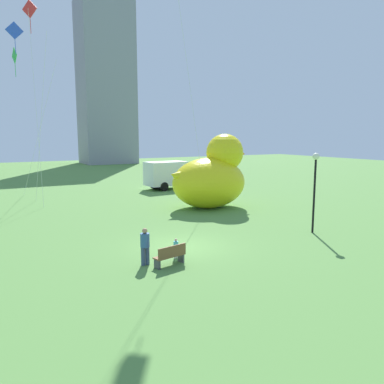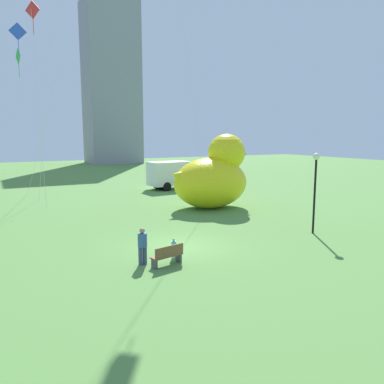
% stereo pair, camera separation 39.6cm
% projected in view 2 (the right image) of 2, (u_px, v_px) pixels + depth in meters
% --- Properties ---
extents(ground_plane, '(140.00, 140.00, 0.00)m').
position_uv_depth(ground_plane, '(181.00, 246.00, 18.94)').
color(ground_plane, '#56873F').
extents(park_bench, '(1.51, 0.74, 0.90)m').
position_uv_depth(park_bench, '(168.00, 255.00, 16.08)').
color(park_bench, brown).
rests_on(park_bench, ground).
extents(person_adult, '(0.40, 0.40, 1.62)m').
position_uv_depth(person_adult, '(142.00, 244.00, 16.16)').
color(person_adult, '#38476B').
rests_on(person_adult, ground).
extents(person_child, '(0.22, 0.22, 0.92)m').
position_uv_depth(person_child, '(174.00, 247.00, 17.07)').
color(person_child, silver).
rests_on(person_child, ground).
extents(giant_inflatable_duck, '(6.80, 4.36, 5.64)m').
position_uv_depth(giant_inflatable_duck, '(213.00, 177.00, 28.82)').
color(giant_inflatable_duck, yellow).
rests_on(giant_inflatable_duck, ground).
extents(lamppost, '(0.38, 0.38, 4.55)m').
position_uv_depth(lamppost, '(315.00, 177.00, 21.04)').
color(lamppost, black).
rests_on(lamppost, ground).
extents(box_truck, '(5.91, 2.78, 2.85)m').
position_uv_depth(box_truck, '(174.00, 175.00, 39.28)').
color(box_truck, white).
rests_on(box_truck, ground).
extents(kite_red, '(0.92, 0.96, 15.14)m').
position_uv_depth(kite_red, '(33.00, 21.00, 27.38)').
color(kite_red, silver).
rests_on(kite_red, ground).
extents(kite_green, '(3.40, 3.88, 12.58)m').
position_uv_depth(kite_green, '(21.00, 64.00, 31.11)').
color(kite_green, silver).
rests_on(kite_green, ground).
extents(kite_blue, '(2.76, 3.14, 13.84)m').
position_uv_depth(kite_blue, '(20.00, 41.00, 28.38)').
color(kite_blue, silver).
rests_on(kite_blue, ground).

